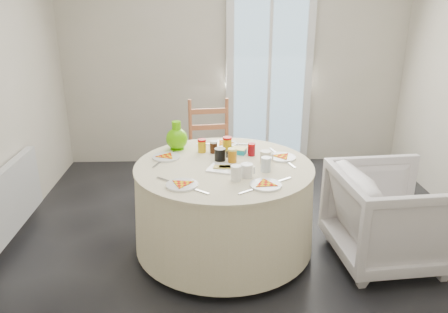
{
  "coord_description": "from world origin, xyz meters",
  "views": [
    {
      "loc": [
        -0.3,
        -3.13,
        1.95
      ],
      "look_at": [
        -0.19,
        -0.03,
        0.8
      ],
      "focal_mm": 35.0,
      "sensor_mm": 36.0,
      "label": 1
    }
  ],
  "objects_px": {
    "wooden_chair": "(211,152)",
    "green_pitcher": "(177,133)",
    "radiator": "(12,197)",
    "table": "(224,207)",
    "armchair": "(390,214)"
  },
  "relations": [
    {
      "from": "armchair",
      "to": "green_pitcher",
      "type": "xyz_separation_m",
      "value": [
        -1.64,
        0.58,
        0.48
      ]
    },
    {
      "from": "radiator",
      "to": "table",
      "type": "distance_m",
      "value": 1.76
    },
    {
      "from": "green_pitcher",
      "to": "radiator",
      "type": "bearing_deg",
      "value": 164.16
    },
    {
      "from": "radiator",
      "to": "table",
      "type": "bearing_deg",
      "value": -7.37
    },
    {
      "from": "table",
      "to": "green_pitcher",
      "type": "distance_m",
      "value": 0.73
    },
    {
      "from": "wooden_chair",
      "to": "armchair",
      "type": "xyz_separation_m",
      "value": [
        1.35,
        -1.22,
        -0.08
      ]
    },
    {
      "from": "wooden_chair",
      "to": "table",
      "type": "bearing_deg",
      "value": -91.32
    },
    {
      "from": "table",
      "to": "wooden_chair",
      "type": "height_order",
      "value": "wooden_chair"
    },
    {
      "from": "radiator",
      "to": "wooden_chair",
      "type": "relative_size",
      "value": 1.02
    },
    {
      "from": "radiator",
      "to": "green_pitcher",
      "type": "height_order",
      "value": "green_pitcher"
    },
    {
      "from": "wooden_chair",
      "to": "green_pitcher",
      "type": "height_order",
      "value": "green_pitcher"
    },
    {
      "from": "table",
      "to": "wooden_chair",
      "type": "bearing_deg",
      "value": 95.3
    },
    {
      "from": "green_pitcher",
      "to": "table",
      "type": "bearing_deg",
      "value": -67.3
    },
    {
      "from": "armchair",
      "to": "green_pitcher",
      "type": "height_order",
      "value": "green_pitcher"
    },
    {
      "from": "armchair",
      "to": "radiator",
      "type": "bearing_deg",
      "value": 76.72
    }
  ]
}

